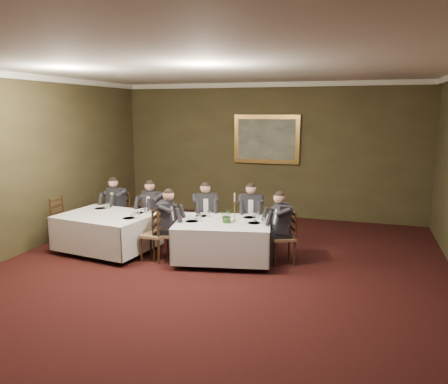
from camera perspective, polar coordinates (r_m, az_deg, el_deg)
The scene contains 25 objects.
ground at distance 7.28m, azimuth -2.65°, elevation -12.00°, with size 10.00×10.00×0.00m, color black.
ceiling at distance 6.76m, azimuth -2.91°, elevation 16.55°, with size 8.00×10.00×0.10m, color silver.
back_wall at distance 11.59m, azimuth 5.89°, elevation 5.39°, with size 8.00×0.10×3.50m, color #38321C.
crown_molding at distance 6.75m, azimuth -2.91°, elevation 16.05°, with size 8.00×10.00×0.12m.
table_main at distance 8.22m, azimuth -0.12°, elevation -5.98°, with size 2.00×1.67×0.67m.
table_second at distance 9.06m, azimuth -15.00°, elevation -4.78°, with size 1.97×1.60×0.67m.
chair_main_backleft at distance 9.20m, azimuth -2.46°, elevation -5.26°, with size 0.58×0.57×1.00m.
diner_main_backleft at distance 9.12m, azimuth -2.47°, elevation -3.90°, with size 0.57×0.61×1.35m.
chair_main_backright at distance 9.10m, azimuth 3.50°, elevation -5.43°, with size 0.52×0.50×1.00m.
diner_main_backright at distance 9.03m, azimuth 3.51°, elevation -4.06°, with size 0.49×0.55×1.35m.
chair_main_endleft at distance 8.46m, azimuth -7.73°, elevation -6.76°, with size 0.51×0.52×1.00m.
diner_main_endleft at distance 8.40m, azimuth -7.69°, elevation -5.28°, with size 0.56×0.49×1.35m.
chair_main_endright at distance 8.23m, azimuth 7.71°, elevation -7.27°, with size 0.57×0.58×1.00m.
diner_main_endright at distance 8.16m, azimuth 7.67°, elevation -5.75°, with size 0.60×0.56×1.35m.
chair_sec_backleft at distance 10.09m, azimuth -13.64°, elevation -4.12°, with size 0.55×0.54×1.00m.
diner_sec_backleft at distance 10.02m, azimuth -13.74°, elevation -2.87°, with size 0.53×0.58×1.35m.
chair_sec_backright at distance 9.52m, azimuth -9.10°, elevation -4.83°, with size 0.56×0.55×1.00m.
diner_sec_backright at distance 9.45m, azimuth -9.19°, elevation -3.51°, with size 0.54×0.59×1.35m.
chair_sec_endright at distance 8.43m, azimuth -8.99°, elevation -6.86°, with size 0.43×0.45×1.00m.
chair_sec_endleft at distance 9.86m, azimuth -20.02°, elevation -4.81°, with size 0.42×0.44×1.00m.
centerpiece at distance 8.01m, azimuth 0.41°, elevation -3.02°, with size 0.26×0.23×0.29m, color #2D5926.
candlestick at distance 8.13m, azimuth 1.39°, elevation -2.43°, with size 0.08×0.08×0.54m.
place_setting_table_main at distance 8.56m, azimuth -2.62°, elevation -2.93°, with size 0.33×0.31×0.14m.
place_setting_table_second at distance 9.56m, azimuth -15.49°, elevation -1.86°, with size 0.33×0.31×0.14m.
painting at distance 11.51m, azimuth 5.58°, elevation 6.87°, with size 1.73×0.09×1.26m.
Camera 1 is at (2.34, -6.30, 2.81)m, focal length 35.00 mm.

